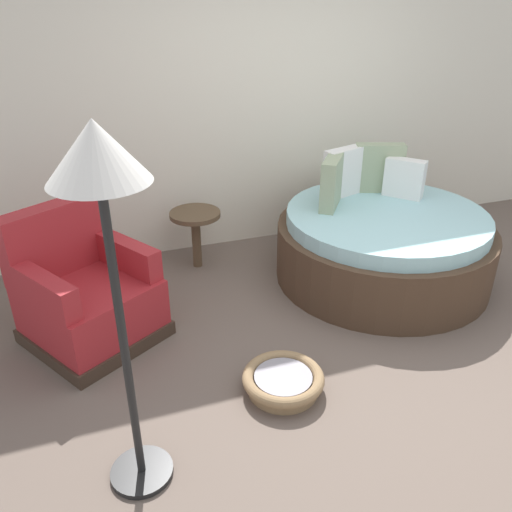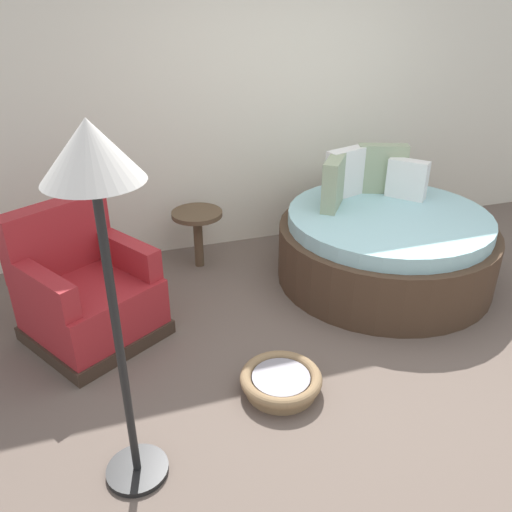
# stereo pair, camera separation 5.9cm
# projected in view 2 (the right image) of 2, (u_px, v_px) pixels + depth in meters

# --- Properties ---
(ground_plane) EXTENTS (8.00, 8.00, 0.02)m
(ground_plane) POSITION_uv_depth(u_px,v_px,m) (364.00, 351.00, 3.61)
(ground_plane) COLOR #66564C
(back_wall) EXTENTS (8.00, 0.12, 2.96)m
(back_wall) POSITION_uv_depth(u_px,v_px,m) (269.00, 83.00, 4.63)
(back_wall) COLOR silver
(back_wall) RESTS_ON ground_plane
(round_daybed) EXTENTS (1.79, 1.79, 1.03)m
(round_daybed) POSITION_uv_depth(u_px,v_px,m) (384.00, 244.00, 4.38)
(round_daybed) COLOR #473323
(round_daybed) RESTS_ON ground_plane
(red_armchair) EXTENTS (1.10, 1.10, 0.94)m
(red_armchair) POSITION_uv_depth(u_px,v_px,m) (86.00, 294.00, 3.63)
(red_armchair) COLOR #38281E
(red_armchair) RESTS_ON ground_plane
(pet_basket) EXTENTS (0.51, 0.51, 0.13)m
(pet_basket) POSITION_uv_depth(u_px,v_px,m) (281.00, 381.00, 3.21)
(pet_basket) COLOR #8E704C
(pet_basket) RESTS_ON ground_plane
(side_table) EXTENTS (0.44, 0.44, 0.52)m
(side_table) POSITION_uv_depth(u_px,v_px,m) (197.00, 222.00, 4.52)
(side_table) COLOR brown
(side_table) RESTS_ON ground_plane
(floor_lamp) EXTENTS (0.40, 0.40, 1.82)m
(floor_lamp) POSITION_uv_depth(u_px,v_px,m) (96.00, 193.00, 1.99)
(floor_lamp) COLOR black
(floor_lamp) RESTS_ON ground_plane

